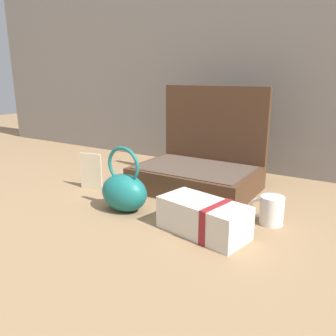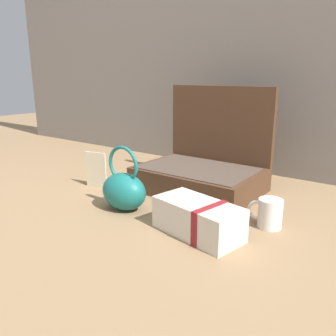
{
  "view_description": "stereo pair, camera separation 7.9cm",
  "coord_description": "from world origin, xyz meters",
  "px_view_note": "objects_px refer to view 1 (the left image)",
  "views": [
    {
      "loc": [
        0.56,
        -0.91,
        0.42
      ],
      "look_at": [
        0.0,
        -0.02,
        0.13
      ],
      "focal_mm": 36.39,
      "sensor_mm": 36.0,
      "label": 1
    },
    {
      "loc": [
        0.63,
        -0.87,
        0.42
      ],
      "look_at": [
        0.0,
        -0.02,
        0.13
      ],
      "focal_mm": 36.39,
      "sensor_mm": 36.0,
      "label": 2
    }
  ],
  "objects_px": {
    "coffee_mug": "(271,210)",
    "open_suitcase": "(200,167)",
    "info_card_left": "(91,171)",
    "cream_toiletry_bag": "(204,218)",
    "teal_pouch_handbag": "(124,191)"
  },
  "relations": [
    {
      "from": "cream_toiletry_bag",
      "to": "coffee_mug",
      "type": "bearing_deg",
      "value": 49.92
    },
    {
      "from": "info_card_left",
      "to": "coffee_mug",
      "type": "bearing_deg",
      "value": -7.4
    },
    {
      "from": "open_suitcase",
      "to": "info_card_left",
      "type": "height_order",
      "value": "open_suitcase"
    },
    {
      "from": "teal_pouch_handbag",
      "to": "info_card_left",
      "type": "height_order",
      "value": "teal_pouch_handbag"
    },
    {
      "from": "coffee_mug",
      "to": "info_card_left",
      "type": "distance_m",
      "value": 0.67
    },
    {
      "from": "cream_toiletry_bag",
      "to": "info_card_left",
      "type": "height_order",
      "value": "info_card_left"
    },
    {
      "from": "teal_pouch_handbag",
      "to": "info_card_left",
      "type": "xyz_separation_m",
      "value": [
        -0.24,
        0.1,
        0.0
      ]
    },
    {
      "from": "cream_toiletry_bag",
      "to": "coffee_mug",
      "type": "distance_m",
      "value": 0.21
    },
    {
      "from": "open_suitcase",
      "to": "info_card_left",
      "type": "relative_size",
      "value": 3.15
    },
    {
      "from": "coffee_mug",
      "to": "info_card_left",
      "type": "bearing_deg",
      "value": -176.19
    },
    {
      "from": "open_suitcase",
      "to": "teal_pouch_handbag",
      "type": "distance_m",
      "value": 0.34
    },
    {
      "from": "coffee_mug",
      "to": "info_card_left",
      "type": "xyz_separation_m",
      "value": [
        -0.67,
        -0.04,
        0.03
      ]
    },
    {
      "from": "cream_toiletry_bag",
      "to": "coffee_mug",
      "type": "xyz_separation_m",
      "value": [
        0.14,
        0.16,
        -0.0
      ]
    },
    {
      "from": "coffee_mug",
      "to": "open_suitcase",
      "type": "bearing_deg",
      "value": 150.63
    },
    {
      "from": "teal_pouch_handbag",
      "to": "coffee_mug",
      "type": "distance_m",
      "value": 0.45
    }
  ]
}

